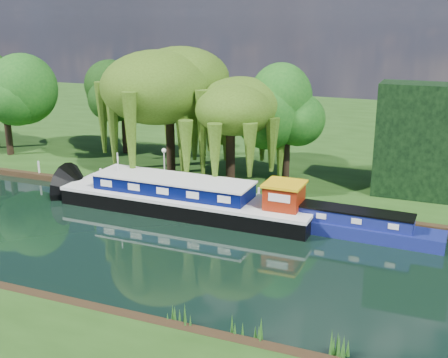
% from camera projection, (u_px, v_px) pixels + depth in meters
% --- Properties ---
extents(ground, '(120.00, 120.00, 0.00)m').
position_uv_depth(ground, '(79.00, 230.00, 35.03)').
color(ground, black).
extents(far_bank, '(120.00, 52.00, 0.45)m').
position_uv_depth(far_bank, '(257.00, 128.00, 65.12)').
color(far_bank, '#1D3F11').
rests_on(far_bank, ground).
extents(dutch_barge, '(17.95, 4.28, 3.78)m').
position_uv_depth(dutch_barge, '(188.00, 199.00, 38.04)').
color(dutch_barge, black).
rests_on(dutch_barge, ground).
extents(narrowboat, '(12.22, 2.44, 1.77)m').
position_uv_depth(narrowboat, '(341.00, 223.00, 34.44)').
color(narrowboat, navy).
rests_on(narrowboat, ground).
extents(white_cruiser, '(2.59, 2.35, 1.18)m').
position_uv_depth(white_cruiser, '(388.00, 234.00, 34.42)').
color(white_cruiser, silver).
rests_on(white_cruiser, ground).
extents(willow_left, '(8.01, 8.01, 9.60)m').
position_uv_depth(willow_left, '(169.00, 87.00, 44.15)').
color(willow_left, black).
rests_on(willow_left, far_bank).
extents(willow_right, '(5.95, 5.95, 7.25)m').
position_uv_depth(willow_right, '(231.00, 117.00, 41.16)').
color(willow_right, black).
rests_on(willow_right, far_bank).
extents(tree_far_left, '(5.49, 5.49, 8.84)m').
position_uv_depth(tree_far_left, '(4.00, 89.00, 50.26)').
color(tree_far_left, black).
rests_on(tree_far_left, far_bank).
extents(tree_far_mid, '(4.76, 4.76, 7.78)m').
position_uv_depth(tree_far_mid, '(123.00, 95.00, 51.08)').
color(tree_far_mid, black).
rests_on(tree_far_mid, far_bank).
extents(tree_far_right, '(4.75, 4.75, 7.77)m').
position_uv_depth(tree_far_right, '(288.00, 113.00, 42.24)').
color(tree_far_right, black).
rests_on(tree_far_right, far_bank).
extents(conifer_hedge, '(6.00, 3.00, 8.00)m').
position_uv_depth(conifer_hedge, '(421.00, 141.00, 39.26)').
color(conifer_hedge, black).
rests_on(conifer_hedge, far_bank).
extents(lamppost, '(0.36, 0.36, 2.56)m').
position_uv_depth(lamppost, '(164.00, 156.00, 43.47)').
color(lamppost, silver).
rests_on(lamppost, far_bank).
extents(mooring_posts, '(19.16, 0.16, 1.00)m').
position_uv_depth(mooring_posts, '(140.00, 180.00, 42.39)').
color(mooring_posts, silver).
rests_on(mooring_posts, far_bank).
extents(reeds_near, '(33.70, 1.50, 1.10)m').
position_uv_depth(reeds_near, '(101.00, 298.00, 25.65)').
color(reeds_near, '#1B5617').
rests_on(reeds_near, ground).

